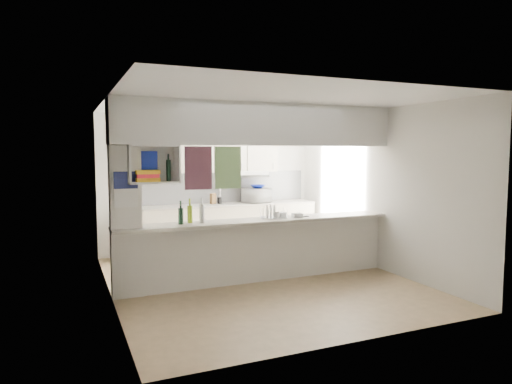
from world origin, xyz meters
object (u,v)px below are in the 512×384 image
microwave (257,195)px  dish_rack (273,212)px  bowl (257,186)px  wine_bottles (191,214)px

microwave → dish_rack: size_ratio=1.11×
bowl → dish_rack: bowl is taller
wine_bottles → microwave: bearing=47.7°
microwave → bowl: bowl is taller
dish_rack → wine_bottles: 1.27m
microwave → dish_rack: microwave is taller
bowl → dish_rack: bearing=-107.0°
bowl → wine_bottles: 2.82m
microwave → bowl: size_ratio=1.91×
bowl → microwave: bearing=-133.0°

